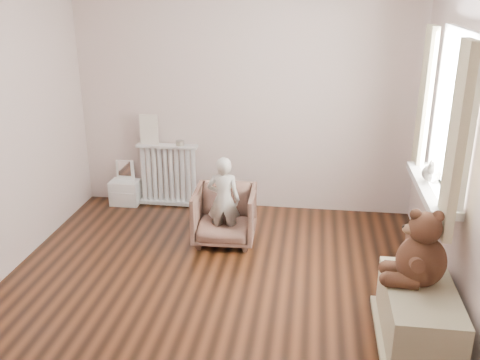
# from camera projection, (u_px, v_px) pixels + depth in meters

# --- Properties ---
(floor) EXTENTS (3.60, 3.60, 0.01)m
(floor) POSITION_uv_depth(u_px,v_px,m) (214.00, 290.00, 4.37)
(floor) COLOR black
(floor) RESTS_ON ground
(back_wall) EXTENTS (3.60, 0.02, 2.60)m
(back_wall) POSITION_uv_depth(u_px,v_px,m) (244.00, 90.00, 5.59)
(back_wall) COLOR beige
(back_wall) RESTS_ON ground
(front_wall) EXTENTS (3.60, 0.02, 2.60)m
(front_wall) POSITION_uv_depth(u_px,v_px,m) (129.00, 250.00, 2.24)
(front_wall) COLOR beige
(front_wall) RESTS_ON ground
(right_wall) EXTENTS (0.02, 3.60, 2.60)m
(right_wall) POSITION_uv_depth(u_px,v_px,m) (468.00, 146.00, 3.68)
(right_wall) COLOR beige
(right_wall) RESTS_ON ground
(window) EXTENTS (0.03, 0.90, 1.10)m
(window) POSITION_uv_depth(u_px,v_px,m) (455.00, 115.00, 3.91)
(window) COLOR white
(window) RESTS_ON right_wall
(window_sill) EXTENTS (0.22, 1.10, 0.06)m
(window_sill) POSITION_uv_depth(u_px,v_px,m) (432.00, 188.00, 4.12)
(window_sill) COLOR silver
(window_sill) RESTS_ON right_wall
(curtain_left) EXTENTS (0.06, 0.26, 1.30)m
(curtain_left) POSITION_uv_depth(u_px,v_px,m) (456.00, 144.00, 3.42)
(curtain_left) COLOR beige
(curtain_left) RESTS_ON right_wall
(curtain_right) EXTENTS (0.06, 0.26, 1.30)m
(curtain_right) POSITION_uv_depth(u_px,v_px,m) (424.00, 106.00, 4.47)
(curtain_right) COLOR beige
(curtain_right) RESTS_ON right_wall
(radiator) EXTENTS (0.67, 0.13, 0.71)m
(radiator) POSITION_uv_depth(u_px,v_px,m) (168.00, 172.00, 5.90)
(radiator) COLOR silver
(radiator) RESTS_ON floor
(paper_doll) EXTENTS (0.20, 0.02, 0.33)m
(paper_doll) POSITION_uv_depth(u_px,v_px,m) (149.00, 129.00, 5.76)
(paper_doll) COLOR beige
(paper_doll) RESTS_ON radiator
(tin_a) EXTENTS (0.09, 0.09, 0.05)m
(tin_a) POSITION_uv_depth(u_px,v_px,m) (180.00, 143.00, 5.76)
(tin_a) COLOR #A59E8C
(tin_a) RESTS_ON radiator
(toy_vanity) EXTENTS (0.32, 0.23, 0.50)m
(toy_vanity) POSITION_uv_depth(u_px,v_px,m) (125.00, 181.00, 5.98)
(toy_vanity) COLOR silver
(toy_vanity) RESTS_ON floor
(armchair) EXTENTS (0.59, 0.61, 0.53)m
(armchair) POSITION_uv_depth(u_px,v_px,m) (225.00, 215.00, 5.11)
(armchair) COLOR brown
(armchair) RESTS_ON floor
(child) EXTENTS (0.32, 0.21, 0.85)m
(child) POSITION_uv_depth(u_px,v_px,m) (224.00, 200.00, 5.00)
(child) COLOR beige
(child) RESTS_ON armchair
(toy_bench) EXTENTS (0.46, 0.88, 0.41)m
(toy_bench) POSITION_uv_depth(u_px,v_px,m) (418.00, 316.00, 3.68)
(toy_bench) COLOR beige
(toy_bench) RESTS_ON floor
(teddy_bear) EXTENTS (0.46, 0.37, 0.54)m
(teddy_bear) POSITION_uv_depth(u_px,v_px,m) (423.00, 250.00, 3.59)
(teddy_bear) COLOR #331B11
(teddy_bear) RESTS_ON toy_bench
(plush_cat) EXTENTS (0.21, 0.26, 0.20)m
(plush_cat) POSITION_uv_depth(u_px,v_px,m) (432.00, 170.00, 4.12)
(plush_cat) COLOR slate
(plush_cat) RESTS_ON window_sill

